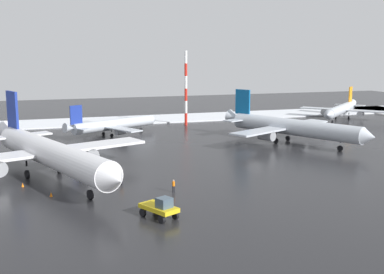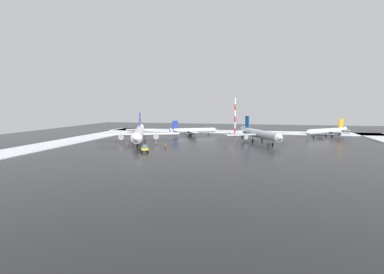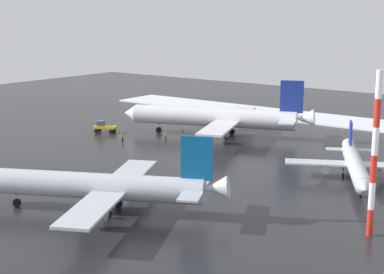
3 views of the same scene
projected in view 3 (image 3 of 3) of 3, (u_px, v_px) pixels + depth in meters
ground_plane at (121, 183)px, 86.95m from camera, size 240.00×240.00×0.00m
snow_bank_right at (317, 118)px, 139.30m from camera, size 14.00×116.00×0.32m
airplane_parked_portside at (218, 117)px, 119.03m from camera, size 32.60×38.57×11.88m
airplane_distant_tail at (355, 165)px, 87.41m from camera, size 23.20×19.78×7.45m
airplane_parked_starboard at (97, 186)px, 73.69m from camera, size 27.42×32.21×10.27m
pushback_tug at (104, 126)px, 123.51m from camera, size 4.02×5.10×2.50m
ground_crew_near_tug at (166, 136)px, 115.77m from camera, size 0.36×0.36×1.71m
ground_crew_beside_wing at (122, 137)px, 114.86m from camera, size 0.36×0.36×1.71m
antenna_mast at (374, 155)px, 64.54m from camera, size 0.70×0.70×18.73m
traffic_cone_near_nose at (215, 130)px, 124.52m from camera, size 0.36×0.36×0.55m
traffic_cone_mid_line at (183, 130)px, 125.26m from camera, size 0.36×0.36×0.55m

